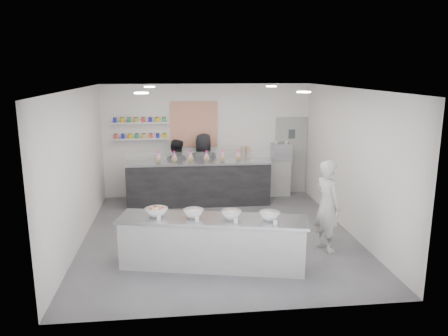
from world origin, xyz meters
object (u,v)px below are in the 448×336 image
Objects in this scene: espresso_machine at (281,152)px; staff_left at (176,170)px; woman_prep at (327,206)px; prep_counter at (212,242)px; back_bar at (199,183)px; espresso_ledge at (265,177)px; staff_right at (204,167)px.

espresso_machine is 2.86m from staff_left.
woman_prep is at bearing -90.42° from espresso_machine.
back_bar reaches higher than prep_counter.
espresso_machine is at bearing -19.65° from woman_prep.
back_bar is at bearing 16.46° from woman_prep.
prep_counter is at bearing -113.11° from espresso_ledge.
staff_left is at bearing 110.75° from prep_counter.
espresso_machine is (0.43, 0.00, 0.70)m from espresso_ledge.
espresso_machine is at bearing 16.44° from back_bar.
espresso_machine is (2.26, 0.64, 0.64)m from back_bar.
back_bar is at bearing -160.89° from espresso_ledge.
espresso_machine is 3.76m from woman_prep.
back_bar is 2.05× the size of staff_right.
staff_right is (0.72, 0.00, 0.07)m from staff_left.
staff_right is at bearing 10.97° from woman_prep.
espresso_ledge is at bearing 19.85° from back_bar.
espresso_machine is 0.30× the size of staff_right.
prep_counter is 2.40× the size of espresso_ledge.
prep_counter is 3.60m from back_bar.
espresso_machine reaches higher than back_bar.
prep_counter is at bearing 119.78° from staff_left.
espresso_machine is 2.14m from staff_right.
back_bar is at bearing 80.46° from staff_right.
staff_right reaches higher than staff_left.
staff_left reaches higher than back_bar.
staff_left is 0.92× the size of staff_right.
staff_right reaches higher than espresso_ledge.
back_bar is 0.58m from staff_right.
prep_counter is 4.08m from staff_right.
prep_counter is 4.85m from espresso_machine.
espresso_ledge reaches higher than prep_counter.
espresso_machine is at bearing 0.00° from espresso_ledge.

